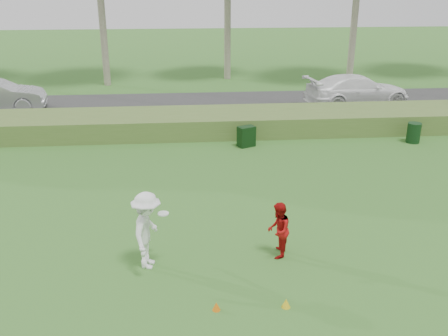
{
  "coord_description": "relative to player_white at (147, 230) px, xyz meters",
  "views": [
    {
      "loc": [
        -1.2,
        -9.9,
        6.69
      ],
      "look_at": [
        0.0,
        4.0,
        1.3
      ],
      "focal_mm": 40.0,
      "sensor_mm": 36.0,
      "label": 1
    }
  ],
  "objects": [
    {
      "name": "ground",
      "position": [
        2.12,
        -0.84,
        -0.98
      ],
      "size": [
        120.0,
        120.0,
        0.0
      ],
      "primitive_type": "plane",
      "color": "#2C6622",
      "rests_on": "ground"
    },
    {
      "name": "park_road",
      "position": [
        2.12,
        16.16,
        -0.95
      ],
      "size": [
        80.0,
        6.0,
        0.06
      ],
      "primitive_type": "cube",
      "color": "#2D2D2D",
      "rests_on": "ground"
    },
    {
      "name": "cone_orange",
      "position": [
        1.52,
        -1.9,
        -0.88
      ],
      "size": [
        0.18,
        0.18,
        0.19
      ],
      "primitive_type": "cone",
      "color": "orange",
      "rests_on": "ground"
    },
    {
      "name": "player_red",
      "position": [
        3.24,
        0.19,
        -0.25
      ],
      "size": [
        0.73,
        0.84,
        1.46
      ],
      "primitive_type": "imported",
      "rotation": [
        0.0,
        0.0,
        -1.86
      ],
      "color": "#A20E0D",
      "rests_on": "ground"
    },
    {
      "name": "trash_bin",
      "position": [
        10.75,
        8.86,
        -0.55
      ],
      "size": [
        0.68,
        0.68,
        0.86
      ],
      "primitive_type": "cylinder",
      "rotation": [
        0.0,
        0.0,
        0.21
      ],
      "color": "black",
      "rests_on": "ground"
    },
    {
      "name": "player_white",
      "position": [
        0.0,
        0.0,
        0.0
      ],
      "size": [
        1.01,
        1.38,
        1.95
      ],
      "rotation": [
        0.0,
        0.0,
        1.37
      ],
      "color": "white",
      "rests_on": "ground"
    },
    {
      "name": "cone_yellow",
      "position": [
        3.03,
        -1.92,
        -0.87
      ],
      "size": [
        0.19,
        0.19,
        0.21
      ],
      "primitive_type": "cone",
      "color": "yellow",
      "rests_on": "ground"
    },
    {
      "name": "car_right",
      "position": [
        10.41,
        15.21,
        -0.09
      ],
      "size": [
        5.99,
        3.15,
        1.66
      ],
      "primitive_type": "imported",
      "rotation": [
        0.0,
        0.0,
        1.72
      ],
      "color": "white",
      "rests_on": "park_road"
    },
    {
      "name": "reed_strip",
      "position": [
        2.12,
        11.16,
        -0.53
      ],
      "size": [
        80.0,
        3.0,
        0.9
      ],
      "primitive_type": "cube",
      "color": "#496C2B",
      "rests_on": "ground"
    },
    {
      "name": "utility_cabinet",
      "position": [
        3.56,
        8.95,
        -0.55
      ],
      "size": [
        0.8,
        0.68,
        0.86
      ],
      "primitive_type": "cube",
      "rotation": [
        0.0,
        0.0,
        0.43
      ],
      "color": "black",
      "rests_on": "ground"
    }
  ]
}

